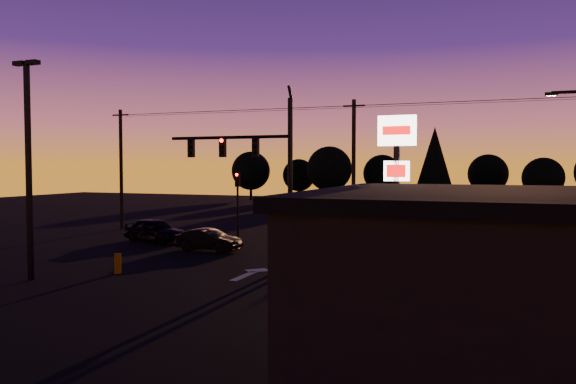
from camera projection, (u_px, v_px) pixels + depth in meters
The scene contains 21 objects.
ground at pixel (223, 280), 23.66m from camera, with size 120.00×120.00×0.00m, color black.
lane_arrow at pixel (251, 273), 25.03m from camera, with size 1.20×3.10×0.01m.
traffic_signal_mast at pixel (259, 163), 27.18m from camera, with size 6.79×0.52×8.58m.
secondary_signal at pixel (238, 196), 36.03m from camera, with size 0.30×0.31×4.35m.
parking_lot_light at pixel (28, 155), 23.33m from camera, with size 1.25×0.30×9.14m.
pylon_sign at pixel (397, 163), 22.30m from camera, with size 1.50×0.28×6.80m.
utility_pole_0 at pixel (121, 168), 42.26m from camera, with size 1.40×0.26×9.00m.
utility_pole_1 at pixel (354, 169), 35.76m from camera, with size 1.40×0.26×9.00m.
power_wires at pixel (354, 106), 35.57m from camera, with size 36.00×1.22×0.07m.
bollard at pixel (118, 263), 25.00m from camera, with size 0.30×0.30×0.89m, color #AE6300.
tree_0 at pixel (251, 171), 77.98m from camera, with size 5.36×5.36×6.74m.
tree_1 at pixel (299, 175), 78.64m from camera, with size 4.54×4.54×5.71m.
tree_2 at pixel (329, 169), 71.77m from camera, with size 5.77×5.78×7.26m.
tree_3 at pixel (382, 174), 73.35m from camera, with size 4.95×4.95×6.22m.
tree_4 at pixel (435, 156), 67.93m from camera, with size 4.18×4.18×9.50m.
tree_5 at pixel (488, 174), 70.52m from camera, with size 4.95×4.95×6.22m.
tree_6 at pixel (543, 178), 62.78m from camera, with size 4.54×4.54×5.71m.
car_left at pixel (155, 230), 35.21m from camera, with size 1.77×4.40×1.50m, color black.
car_mid at pixel (209, 240), 31.55m from camera, with size 1.32×3.78×1.25m, color black.
car_right at pixel (433, 245), 28.56m from camera, with size 2.14×5.25×1.52m, color black.
suv_parked at pixel (415, 282), 19.59m from camera, with size 2.45×5.30×1.47m, color black.
Camera 1 is at (11.04, -20.88, 4.82)m, focal length 35.00 mm.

